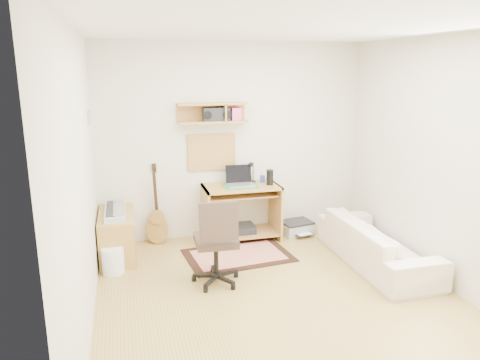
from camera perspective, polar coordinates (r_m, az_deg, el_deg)
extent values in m
cube|color=#A98A46|center=(4.74, 5.09, -14.79)|extent=(3.60, 4.00, 0.01)
cube|color=white|center=(4.18, 5.90, 18.46)|extent=(3.60, 4.00, 0.01)
cube|color=beige|center=(6.16, -0.87, 4.87)|extent=(3.60, 0.01, 2.60)
cube|color=beige|center=(4.05, -19.35, -0.75)|extent=(0.01, 4.00, 2.60)
cube|color=beige|center=(5.17, 24.67, 1.82)|extent=(0.01, 4.00, 2.60)
cube|color=#B4883F|center=(5.92, -3.44, 8.38)|extent=(0.90, 0.25, 0.26)
cube|color=tan|center=(6.10, -3.55, 3.50)|extent=(0.64, 0.03, 0.49)
cube|color=#4C8CBF|center=(5.45, -18.32, 7.44)|extent=(0.02, 0.20, 0.15)
cylinder|color=black|center=(6.05, 3.75, 0.35)|extent=(0.09, 0.09, 0.21)
cylinder|color=#3740A5|center=(6.19, 2.83, 0.16)|extent=(0.07, 0.07, 0.10)
cube|color=black|center=(5.93, -3.00, 8.19)|extent=(0.34, 0.16, 0.17)
cube|color=beige|center=(5.72, -0.24, -9.38)|extent=(1.35, 0.97, 0.02)
cube|color=#B4883F|center=(5.82, -15.15, -6.65)|extent=(0.40, 0.90, 0.55)
cube|color=#B2B5BA|center=(5.72, -15.34, -3.75)|extent=(0.24, 0.76, 0.07)
cylinder|color=white|center=(5.42, -15.59, -9.67)|extent=(0.30, 0.30, 0.30)
cube|color=#A5A8AA|center=(6.48, 7.07, -5.88)|extent=(0.49, 0.41, 0.16)
imported|color=beige|center=(5.61, 16.75, -6.72)|extent=(0.52, 1.78, 0.70)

